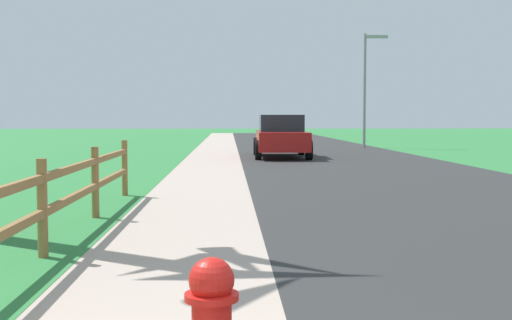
# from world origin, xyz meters

# --- Properties ---
(ground_plane) EXTENTS (120.00, 120.00, 0.00)m
(ground_plane) POSITION_xyz_m (0.00, 25.00, 0.00)
(ground_plane) COLOR #2F7A3C
(road_asphalt) EXTENTS (7.00, 66.00, 0.01)m
(road_asphalt) POSITION_xyz_m (3.50, 27.00, 0.00)
(road_asphalt) COLOR #2C2C2C
(road_asphalt) RESTS_ON ground
(curb_concrete) EXTENTS (6.00, 66.00, 0.01)m
(curb_concrete) POSITION_xyz_m (-3.00, 27.00, 0.00)
(curb_concrete) COLOR #B49F90
(curb_concrete) RESTS_ON ground
(grass_verge) EXTENTS (5.00, 66.00, 0.00)m
(grass_verge) POSITION_xyz_m (-4.50, 27.00, 0.01)
(grass_verge) COLOR #2F7A3C
(grass_verge) RESTS_ON ground
(rail_fence) EXTENTS (0.11, 11.12, 1.06)m
(rail_fence) POSITION_xyz_m (-2.40, 5.14, 0.62)
(rail_fence) COLOR olive
(rail_fence) RESTS_ON ground
(parked_suv_red) EXTENTS (2.08, 4.89, 1.59)m
(parked_suv_red) POSITION_xyz_m (1.55, 22.60, 0.79)
(parked_suv_red) COLOR maroon
(parked_suv_red) RESTS_ON ground
(street_lamp) EXTENTS (1.17, 0.20, 5.55)m
(street_lamp) POSITION_xyz_m (6.34, 29.87, 3.35)
(street_lamp) COLOR gray
(street_lamp) RESTS_ON ground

